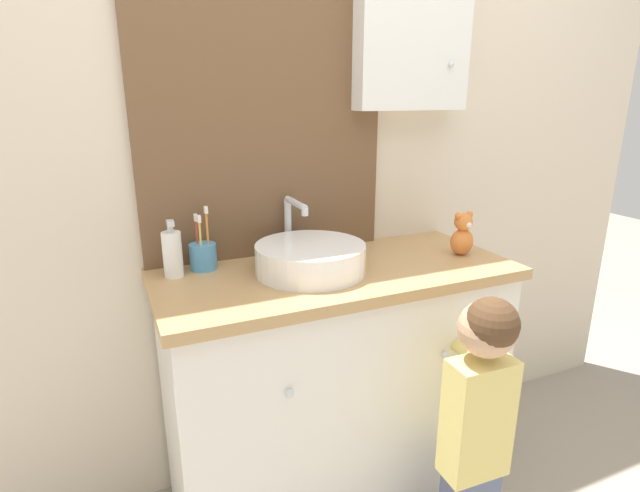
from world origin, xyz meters
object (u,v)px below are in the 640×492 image
at_px(sink_basin, 310,257).
at_px(toothbrush_holder, 203,255).
at_px(teddy_bear, 462,235).
at_px(child_figure, 478,413).
at_px(soap_dispenser, 172,254).

height_order(sink_basin, toothbrush_holder, sink_basin).
distance_m(sink_basin, teddy_bear, 0.55).
bearing_deg(sink_basin, toothbrush_holder, 151.80).
height_order(toothbrush_holder, child_figure, toothbrush_holder).
relative_size(toothbrush_holder, teddy_bear, 1.33).
height_order(child_figure, teddy_bear, teddy_bear).
height_order(sink_basin, child_figure, sink_basin).
distance_m(toothbrush_holder, teddy_bear, 0.87).
xyz_separation_m(child_figure, teddy_bear, (0.22, 0.39, 0.39)).
relative_size(soap_dispenser, child_figure, 0.20).
bearing_deg(teddy_bear, sink_basin, 174.73).
bearing_deg(sink_basin, child_figure, -53.83).
relative_size(sink_basin, child_figure, 0.45).
bearing_deg(teddy_bear, soap_dispenser, 169.20).
relative_size(sink_basin, toothbrush_holder, 1.96).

